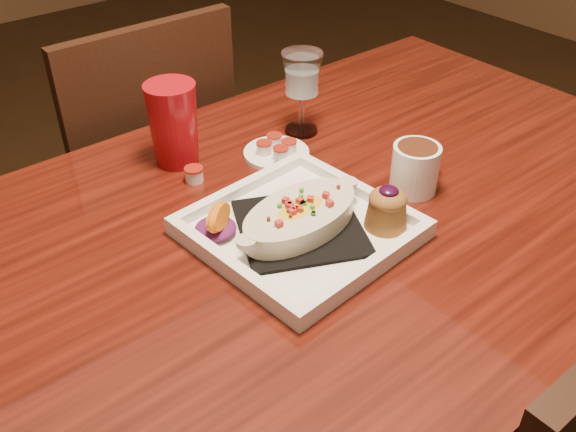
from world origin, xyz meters
TOP-DOWN VIEW (x-y plane):
  - table at (0.00, 0.00)m, footprint 1.50×0.90m
  - chair_far at (-0.00, 0.63)m, footprint 0.42×0.42m
  - plate at (-0.03, -0.03)m, footprint 0.32×0.32m
  - coffee_mug at (0.20, -0.05)m, footprint 0.11×0.08m
  - goblet at (0.18, 0.23)m, footprint 0.08×0.08m
  - saucer at (0.08, 0.19)m, footprint 0.12×0.12m
  - creamer_loose at (-0.09, 0.22)m, footprint 0.03×0.03m
  - red_tumbler at (-0.07, 0.29)m, footprint 0.09×0.09m

SIDE VIEW (x-z plane):
  - chair_far at x=0.00m, z-range 0.04..0.97m
  - table at x=0.00m, z-range 0.28..1.03m
  - saucer at x=0.08m, z-range 0.72..0.80m
  - creamer_loose at x=-0.09m, z-range 0.75..0.78m
  - plate at x=-0.03m, z-range 0.73..0.82m
  - coffee_mug at x=0.20m, z-range 0.75..0.84m
  - red_tumbler at x=-0.07m, z-range 0.75..0.90m
  - goblet at x=0.18m, z-range 0.78..0.95m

